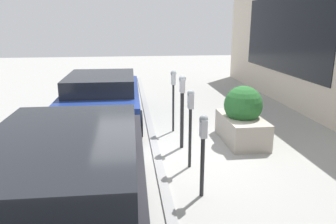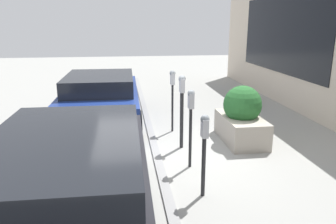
{
  "view_description": "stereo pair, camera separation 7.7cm",
  "coord_description": "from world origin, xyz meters",
  "views": [
    {
      "loc": [
        -6.0,
        0.61,
        2.6
      ],
      "look_at": [
        0.0,
        -0.14,
        0.93
      ],
      "focal_mm": 35.0,
      "sensor_mm": 36.0,
      "label": 1
    },
    {
      "loc": [
        -5.99,
        0.68,
        2.6
      ],
      "look_at": [
        0.0,
        -0.14,
        0.93
      ],
      "focal_mm": 35.0,
      "sensor_mm": 36.0,
      "label": 2
    }
  ],
  "objects": [
    {
      "name": "planter_box",
      "position": [
        0.69,
        -1.89,
        0.54
      ],
      "size": [
        1.52,
        0.84,
        1.27
      ],
      "color": "#B2A899",
      "rests_on": "ground_plane"
    },
    {
      "name": "parking_meter_nearest",
      "position": [
        -1.55,
        -0.47,
        0.89
      ],
      "size": [
        0.16,
        0.13,
        1.3
      ],
      "color": "#232326",
      "rests_on": "ground_plane"
    },
    {
      "name": "parking_meter_fourth",
      "position": [
        1.58,
        -0.46,
        1.11
      ],
      "size": [
        0.16,
        0.14,
        1.5
      ],
      "color": "#232326",
      "rests_on": "ground_plane"
    },
    {
      "name": "ground_plane",
      "position": [
        0.0,
        0.0,
        0.0
      ],
      "size": [
        40.0,
        40.0,
        0.0
      ],
      "primitive_type": "plane",
      "color": "#999993"
    },
    {
      "name": "parking_meter_second",
      "position": [
        -0.5,
        -0.48,
        1.03
      ],
      "size": [
        0.15,
        0.13,
        1.46
      ],
      "color": "#232326",
      "rests_on": "ground_plane"
    },
    {
      "name": "parked_car_middle",
      "position": [
        2.56,
        1.29,
        0.7
      ],
      "size": [
        4.28,
        1.98,
        1.3
      ],
      "rotation": [
        0.0,
        0.0,
        -0.01
      ],
      "color": "navy",
      "rests_on": "ground_plane"
    },
    {
      "name": "curb_strip",
      "position": [
        0.0,
        0.08,
        0.02
      ],
      "size": [
        19.0,
        0.16,
        0.04
      ],
      "color": "gray",
      "rests_on": "ground_plane"
    },
    {
      "name": "parking_meter_middle",
      "position": [
        0.48,
        -0.49,
        1.02
      ],
      "size": [
        0.17,
        0.15,
        1.56
      ],
      "color": "#232326",
      "rests_on": "ground_plane"
    },
    {
      "name": "parked_car_front",
      "position": [
        -2.64,
        1.31,
        0.79
      ],
      "size": [
        4.75,
        1.81,
        1.49
      ],
      "rotation": [
        0.0,
        0.0,
        -0.01
      ],
      "color": "black",
      "rests_on": "ground_plane"
    }
  ]
}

